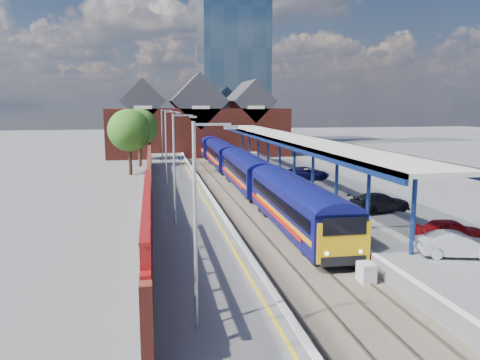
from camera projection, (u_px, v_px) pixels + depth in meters
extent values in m
plane|color=#5B5B5E|center=(222.00, 180.00, 54.09)|extent=(240.00, 240.00, 0.00)
cube|color=#473D33|center=(237.00, 196.00, 44.38)|extent=(6.00, 76.00, 0.06)
cube|color=slate|center=(214.00, 196.00, 43.96)|extent=(0.07, 76.00, 0.14)
cube|color=slate|center=(229.00, 195.00, 44.23)|extent=(0.07, 76.00, 0.14)
cube|color=slate|center=(245.00, 194.00, 44.51)|extent=(0.07, 76.00, 0.14)
cube|color=slate|center=(260.00, 194.00, 44.78)|extent=(0.07, 76.00, 0.14)
cube|color=#565659|center=(179.00, 193.00, 43.30)|extent=(5.00, 76.00, 1.00)
cube|color=#565659|center=(298.00, 189.00, 45.41)|extent=(6.00, 76.00, 1.00)
cube|color=silver|center=(204.00, 186.00, 43.65)|extent=(0.30, 76.00, 0.05)
cube|color=silver|center=(269.00, 184.00, 44.80)|extent=(0.30, 76.00, 0.05)
cube|color=yellow|center=(197.00, 187.00, 43.54)|extent=(0.14, 76.00, 0.01)
cube|color=#0B0D4F|center=(296.00, 205.00, 31.16)|extent=(3.09, 16.05, 2.50)
cube|color=#0B0D4F|center=(296.00, 187.00, 30.97)|extent=(3.09, 16.05, 0.60)
cube|color=#0B0D4F|center=(246.00, 171.00, 47.27)|extent=(3.09, 16.05, 2.50)
cube|color=#0B0D4F|center=(246.00, 159.00, 47.07)|extent=(3.09, 16.05, 0.60)
cube|color=#0B0D4F|center=(222.00, 155.00, 63.38)|extent=(3.09, 16.05, 2.50)
cube|color=#0B0D4F|center=(222.00, 145.00, 63.18)|extent=(3.09, 16.05, 0.60)
cube|color=#0B0D4F|center=(208.00, 145.00, 79.49)|extent=(3.09, 16.05, 2.50)
cube|color=#0B0D4F|center=(207.00, 137.00, 79.29)|extent=(3.09, 16.05, 0.60)
cube|color=black|center=(220.00, 158.00, 54.99)|extent=(0.04, 60.54, 0.70)
cube|color=orange|center=(220.00, 165.00, 55.12)|extent=(0.03, 55.27, 0.30)
cube|color=#B0110B|center=(220.00, 167.00, 55.16)|extent=(0.03, 55.27, 0.30)
cube|color=#F2B20C|center=(343.00, 242.00, 23.51)|extent=(2.83, 0.35, 2.10)
cube|color=black|center=(344.00, 226.00, 23.28)|extent=(2.30, 0.20, 0.90)
cube|color=black|center=(325.00, 255.00, 25.98)|extent=(2.00, 2.40, 0.60)
cube|color=black|center=(204.00, 151.00, 85.17)|extent=(2.00, 2.40, 0.60)
cylinder|color=navy|center=(413.00, 214.00, 23.47)|extent=(0.24, 0.24, 4.20)
cylinder|color=navy|center=(368.00, 196.00, 28.32)|extent=(0.24, 0.24, 4.20)
cylinder|color=navy|center=(336.00, 182.00, 33.17)|extent=(0.24, 0.24, 4.20)
cylinder|color=navy|center=(313.00, 173.00, 38.02)|extent=(0.24, 0.24, 4.20)
cylinder|color=navy|center=(294.00, 165.00, 42.88)|extent=(0.24, 0.24, 4.20)
cylinder|color=navy|center=(280.00, 159.00, 47.73)|extent=(0.24, 0.24, 4.20)
cylinder|color=navy|center=(268.00, 154.00, 52.58)|extent=(0.24, 0.24, 4.20)
cylinder|color=navy|center=(258.00, 150.00, 57.43)|extent=(0.24, 0.24, 4.20)
cylinder|color=navy|center=(250.00, 146.00, 62.28)|extent=(0.24, 0.24, 4.20)
cylinder|color=navy|center=(242.00, 143.00, 67.13)|extent=(0.24, 0.24, 4.20)
cube|color=beige|center=(288.00, 137.00, 46.49)|extent=(4.50, 52.00, 0.25)
cube|color=navy|center=(267.00, 139.00, 46.12)|extent=(0.20, 52.00, 0.55)
cube|color=navy|center=(308.00, 139.00, 46.91)|extent=(0.20, 52.00, 0.55)
cylinder|color=#A5A8AA|center=(195.00, 229.00, 15.32)|extent=(0.12, 0.12, 7.00)
cube|color=#A5A8AA|center=(212.00, 124.00, 14.89)|extent=(1.20, 0.08, 0.08)
cube|color=#A5A8AA|center=(231.00, 127.00, 15.02)|extent=(0.45, 0.18, 0.12)
cylinder|color=#A5A8AA|center=(174.00, 171.00, 28.90)|extent=(0.12, 0.12, 7.00)
cube|color=#A5A8AA|center=(183.00, 115.00, 28.48)|extent=(1.20, 0.08, 0.08)
cube|color=#A5A8AA|center=(193.00, 117.00, 28.60)|extent=(0.45, 0.18, 0.12)
cylinder|color=#A5A8AA|center=(166.00, 148.00, 44.43)|extent=(0.12, 0.12, 7.00)
cube|color=#A5A8AA|center=(172.00, 112.00, 44.00)|extent=(1.20, 0.08, 0.08)
cube|color=#A5A8AA|center=(178.00, 113.00, 44.13)|extent=(0.45, 0.18, 0.12)
cylinder|color=#A5A8AA|center=(162.00, 137.00, 59.95)|extent=(0.12, 0.12, 7.00)
cube|color=#A5A8AA|center=(166.00, 110.00, 59.53)|extent=(1.20, 0.08, 0.08)
cube|color=#A5A8AA|center=(171.00, 111.00, 59.65)|extent=(0.45, 0.18, 0.12)
cylinder|color=#A5A8AA|center=(181.00, 168.00, 47.00)|extent=(0.08, 0.08, 2.50)
cube|color=#0C194C|center=(181.00, 158.00, 46.83)|extent=(0.55, 0.06, 0.35)
cube|color=maroon|center=(149.00, 184.00, 36.70)|extent=(0.35, 50.00, 2.80)
cube|color=maroon|center=(147.00, 194.00, 19.83)|extent=(0.30, 15.00, 0.12)
cube|color=maroon|center=(147.00, 215.00, 19.98)|extent=(0.30, 15.00, 0.12)
cube|color=maroon|center=(145.00, 257.00, 13.11)|extent=(0.30, 0.12, 1.00)
cube|color=maroon|center=(146.00, 237.00, 15.06)|extent=(0.30, 0.12, 1.00)
cube|color=maroon|center=(146.00, 222.00, 17.00)|extent=(0.30, 0.12, 1.00)
cube|color=maroon|center=(147.00, 210.00, 18.94)|extent=(0.30, 0.12, 1.00)
cube|color=maroon|center=(147.00, 200.00, 20.88)|extent=(0.30, 0.12, 1.00)
cube|color=maroon|center=(147.00, 192.00, 22.82)|extent=(0.30, 0.12, 1.00)
cube|color=maroon|center=(148.00, 186.00, 24.76)|extent=(0.30, 0.12, 1.00)
cube|color=maroon|center=(148.00, 180.00, 26.70)|extent=(0.30, 0.12, 1.00)
cube|color=maroon|center=(198.00, 132.00, 80.63)|extent=(30.00, 12.00, 8.00)
cube|color=#232328|center=(143.00, 101.00, 78.16)|extent=(7.13, 12.00, 7.13)
cube|color=#232328|center=(197.00, 101.00, 79.81)|extent=(9.16, 12.00, 9.16)
cube|color=#232328|center=(249.00, 101.00, 81.46)|extent=(7.13, 12.00, 7.13)
cube|color=beige|center=(143.00, 107.00, 72.44)|extent=(2.80, 0.15, 0.50)
cube|color=beige|center=(201.00, 107.00, 74.10)|extent=(2.80, 0.15, 0.50)
cube|color=beige|center=(256.00, 107.00, 75.75)|extent=(2.80, 0.15, 0.50)
cube|color=slate|center=(233.00, 52.00, 101.29)|extent=(14.00, 14.00, 40.00)
cylinder|color=#382314|center=(130.00, 159.00, 57.67)|extent=(0.44, 0.44, 4.00)
sphere|color=#204F15|center=(129.00, 130.00, 57.12)|extent=(5.20, 5.20, 5.20)
sphere|color=#204F15|center=(136.00, 136.00, 56.89)|extent=(3.20, 3.20, 3.20)
cylinder|color=#382314|center=(140.00, 152.00, 65.62)|extent=(0.44, 0.44, 4.00)
sphere|color=#204F15|center=(139.00, 127.00, 65.07)|extent=(5.20, 5.20, 5.20)
sphere|color=#204F15|center=(145.00, 132.00, 64.84)|extent=(3.20, 3.20, 3.20)
imported|color=maroon|center=(451.00, 230.00, 25.95)|extent=(3.97, 2.07, 1.29)
imported|color=silver|center=(457.00, 245.00, 23.31)|extent=(4.01, 2.30, 1.25)
imported|color=black|center=(380.00, 202.00, 33.33)|extent=(4.91, 2.80, 1.34)
imported|color=navy|center=(306.00, 173.00, 47.76)|extent=(4.93, 2.66, 1.31)
cube|color=#B4B6B9|center=(366.00, 273.00, 22.54)|extent=(0.70, 0.90, 1.00)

